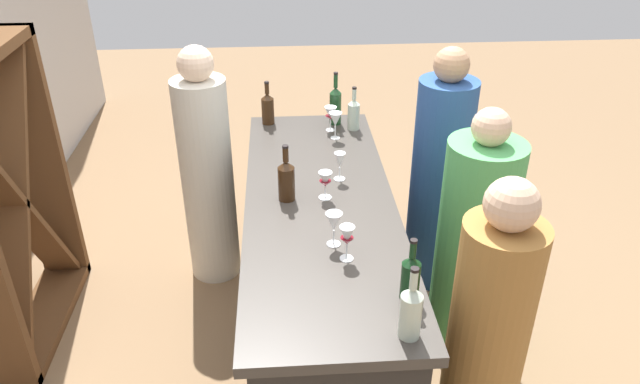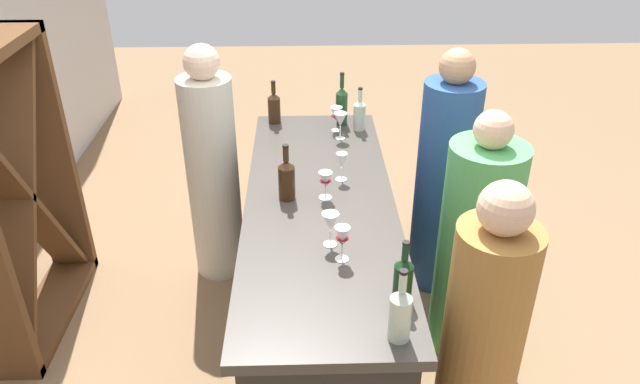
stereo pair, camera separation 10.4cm
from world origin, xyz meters
name	(u,v)px [view 2 (the right image)]	position (x,y,z in m)	size (l,w,h in m)	color
ground_plane	(320,344)	(0.00, 0.00, 0.00)	(12.00, 12.00, 0.00)	#846647
bar_counter	(320,277)	(0.00, 0.00, 0.49)	(2.19, 0.75, 0.97)	#2A2723
wine_rack	(17,198)	(0.30, 1.65, 0.84)	(1.05, 0.28, 1.67)	brown
wine_bottle_leftmost_clear_pale	(400,313)	(-0.97, -0.25, 1.08)	(0.08, 0.08, 0.30)	#B7C6B2
wine_bottle_second_left_dark_green	(403,278)	(-0.76, -0.30, 1.07)	(0.08, 0.08, 0.27)	black
wine_bottle_center_amber_brown	(287,179)	(0.03, 0.16, 1.08)	(0.08, 0.08, 0.30)	#331E0F
wine_bottle_second_right_clear_pale	(360,114)	(0.86, -0.27, 1.07)	(0.07, 0.07, 0.27)	#B7C6B2
wine_bottle_rightmost_olive_green	(342,105)	(0.96, -0.16, 1.09)	(0.07, 0.07, 0.34)	#193D1E
wine_bottle_far_right_amber_brown	(274,107)	(0.99, 0.26, 1.07)	(0.08, 0.08, 0.28)	#331E0F
wine_glass_near_left	(340,120)	(0.73, -0.14, 1.09)	(0.08, 0.08, 0.17)	white
wine_glass_near_center	(336,115)	(0.85, -0.13, 1.07)	(0.08, 0.08, 0.16)	white
wine_glass_near_right	(341,162)	(0.22, -0.12, 1.07)	(0.06, 0.06, 0.15)	white
wine_glass_far_left	(342,238)	(-0.50, -0.08, 1.08)	(0.07, 0.07, 0.16)	white
wine_glass_far_center	(330,223)	(-0.38, -0.03, 1.08)	(0.08, 0.08, 0.16)	white
wine_glass_far_right	(325,181)	(0.03, -0.03, 1.06)	(0.07, 0.07, 0.15)	white
person_left_guest	(444,183)	(0.60, -0.77, 0.72)	(0.45, 0.45, 1.56)	#284C8C
person_center_guest	(475,249)	(0.00, -0.82, 0.65)	(0.49, 0.49, 1.44)	#4CA559
person_right_guest	(480,350)	(-0.76, -0.65, 0.68)	(0.41, 0.41, 1.48)	#9E6B33
person_server_behind	(213,174)	(0.76, 0.65, 0.72)	(0.38, 0.38, 1.55)	beige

